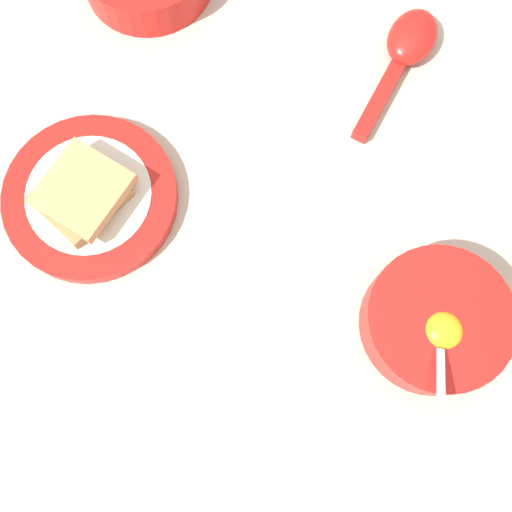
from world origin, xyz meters
The scene contains 5 objects.
ground_plane centered at (0.00, 0.00, 0.00)m, with size 3.00×3.00×0.00m, color beige.
egg_bowl centered at (-0.12, 0.22, 0.03)m, with size 0.14×0.15×0.08m.
toast_plate centered at (0.23, 0.08, 0.01)m, with size 0.18×0.18×0.02m.
toast_sandwich centered at (0.23, 0.08, 0.03)m, with size 0.11×0.11×0.03m.
soup_spoon centered at (-0.11, -0.09, 0.01)m, with size 0.11×0.16×0.03m.
Camera 1 is at (0.06, 0.29, 0.60)m, focal length 42.00 mm.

